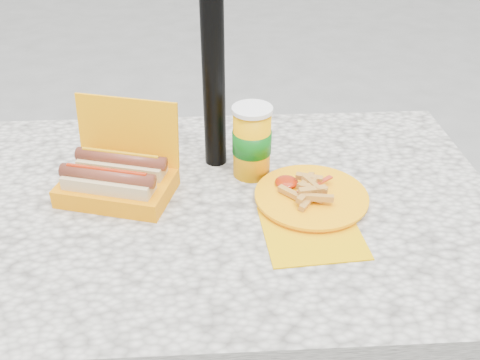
{
  "coord_description": "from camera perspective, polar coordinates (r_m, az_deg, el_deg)",
  "views": [
    {
      "loc": [
        -0.0,
        -0.93,
        1.41
      ],
      "look_at": [
        0.05,
        -0.0,
        0.8
      ],
      "focal_mm": 40.0,
      "sensor_mm": 36.0,
      "label": 1
    }
  ],
  "objects": [
    {
      "name": "soda_cup",
      "position": [
        1.18,
        1.27,
        4.12
      ],
      "size": [
        0.09,
        0.09,
        0.17
      ],
      "rotation": [
        0.0,
        0.0,
        -0.37
      ],
      "color": "#FFA900",
      "rests_on": "picnic_table"
    },
    {
      "name": "fries_plate",
      "position": [
        1.13,
        7.52,
        -1.94
      ],
      "size": [
        0.24,
        0.33,
        0.05
      ],
      "rotation": [
        0.0,
        0.0,
        0.14
      ],
      "color": "#E2A300",
      "rests_on": "picnic_table"
    },
    {
      "name": "hotdog_box",
      "position": [
        1.16,
        -12.95,
        0.26
      ],
      "size": [
        0.27,
        0.23,
        0.19
      ],
      "rotation": [
        0.0,
        0.0,
        -0.28
      ],
      "color": "#FF9F02",
      "rests_on": "picnic_table"
    },
    {
      "name": "picnic_table",
      "position": [
        1.2,
        -2.3,
        -6.34
      ],
      "size": [
        1.2,
        0.8,
        0.75
      ],
      "color": "beige",
      "rests_on": "ground"
    },
    {
      "name": "umbrella_pole",
      "position": [
        1.13,
        -3.03,
        17.38
      ],
      "size": [
        0.05,
        0.05,
        2.2
      ],
      "primitive_type": "cylinder",
      "color": "black",
      "rests_on": "ground"
    }
  ]
}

